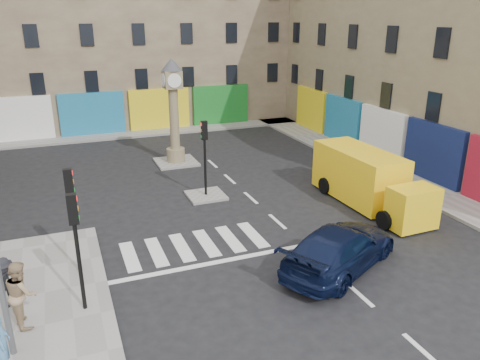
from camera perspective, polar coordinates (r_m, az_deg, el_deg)
ground at (r=17.46m, az=10.39°, el=-10.12°), size 120.00×120.00×0.00m
sidewalk_right at (r=29.65m, az=14.72°, el=2.28°), size 2.60×30.00×0.15m
sidewalk_far at (r=36.21m, az=-14.06°, el=5.42°), size 32.00×2.40×0.15m
island_near at (r=23.28m, az=-4.17°, el=-1.89°), size 1.80×1.80×0.12m
island_far at (r=28.76m, az=-7.79°, el=2.19°), size 2.40×2.40×0.12m
building_right at (r=32.59m, az=25.41°, el=16.80°), size 10.00×30.00×16.00m
building_far at (r=40.97m, az=-16.30°, el=18.74°), size 32.00×10.00×17.00m
traffic_light_left_near at (r=14.22m, az=-19.40°, el=-6.26°), size 0.28×0.22×3.70m
traffic_light_left_far at (r=16.44m, az=-19.86°, el=-2.80°), size 0.28×0.22×3.70m
traffic_light_island at (r=22.49m, az=-4.33°, el=4.13°), size 0.28×0.22×3.70m
clock_pillar at (r=27.92m, az=-8.11°, el=9.04°), size 1.20×1.20×6.10m
navy_sedan at (r=16.98m, az=12.10°, el=-8.11°), size 5.82×4.51×1.57m
yellow_van at (r=22.73m, az=15.25°, el=0.06°), size 2.46×6.87×2.48m
pedestrian_blue at (r=13.32m, az=-27.08°, el=-17.37°), size 0.47×0.66×1.72m
pedestrian_tan at (r=14.87m, az=-25.12°, el=-12.40°), size 0.97×1.12×1.97m
pedestrian_dark at (r=15.98m, az=-26.70°, el=-11.10°), size 1.19×1.14×1.62m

